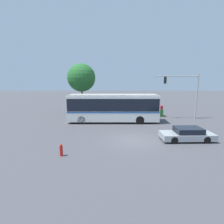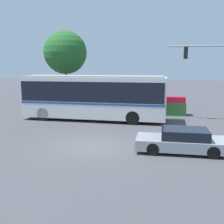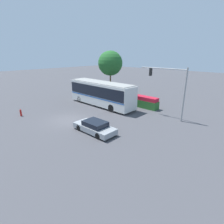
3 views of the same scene
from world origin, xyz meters
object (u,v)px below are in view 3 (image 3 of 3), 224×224
Objects in this scene: city_bus at (101,92)px; street_tree_left at (110,63)px; sedan_foreground at (95,127)px; traffic_light_pole at (172,84)px; fire_hydrant at (21,113)px.

street_tree_left is (-4.98, 7.09, 3.58)m from city_bus.
street_tree_left is (-11.36, 13.93, 4.99)m from sedan_foreground.
fire_hydrant is at bearing 41.20° from traffic_light_pole.
traffic_light_pole reaches higher than sedan_foreground.
sedan_foreground is at bearing 17.14° from fire_hydrant.
fire_hydrant is (1.29, -17.04, -5.13)m from street_tree_left.
city_bus is 1.88× the size of traffic_light_pole.
street_tree_left is 9.06× the size of fire_hydrant.
traffic_light_pole is (3.36, 8.65, 3.46)m from sedan_foreground.
traffic_light_pole is 18.21m from fire_hydrant.
street_tree_left is at bearing 94.32° from fire_hydrant.
sedan_foreground is 5.23× the size of fire_hydrant.
sedan_foreground is (6.38, -6.84, -1.40)m from city_bus.
sedan_foreground is 0.58× the size of street_tree_left.
city_bus is at bearing 69.64° from fire_hydrant.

